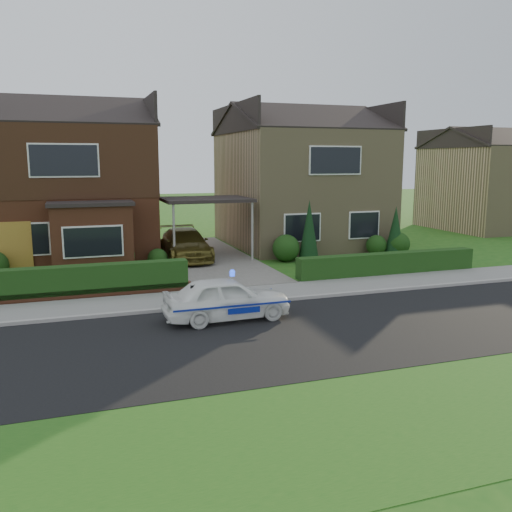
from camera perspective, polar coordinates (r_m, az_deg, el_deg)
name	(u,v)px	position (r m, az deg, el deg)	size (l,w,h in m)	color
ground	(307,332)	(14.31, 5.38, -7.94)	(120.00, 120.00, 0.00)	#1D5416
road	(307,332)	(14.31, 5.38, -7.94)	(60.00, 6.00, 0.02)	black
kerb	(267,301)	(17.00, 1.16, -4.77)	(60.00, 0.16, 0.12)	#9E9993
sidewalk	(256,294)	(17.97, 0.02, -3.99)	(60.00, 2.00, 0.10)	slate
grass_verge	(424,416)	(10.29, 17.30, -15.80)	(60.00, 4.00, 0.01)	#1D5416
driveway	(207,258)	(24.45, -5.21, -0.23)	(3.80, 12.00, 0.12)	#666059
house_left	(66,174)	(26.30, -19.36, 8.19)	(7.50, 9.53, 7.25)	brown
house_right	(300,175)	(28.77, 4.64, 8.54)	(7.50, 8.06, 7.25)	tan
carport_link	(206,201)	(24.08, -5.29, 5.84)	(3.80, 3.00, 2.77)	black
garage_door	(2,250)	(22.75, -25.21, 0.60)	(2.20, 0.10, 2.10)	#87601D
dwarf_wall	(71,295)	(18.19, -18.88, -3.94)	(7.70, 0.25, 0.36)	brown
hedge_left	(72,300)	(18.38, -18.85, -4.37)	(7.50, 0.55, 0.90)	#113510
hedge_right	(387,276)	(21.56, 13.67, -2.03)	(7.50, 0.55, 0.80)	#113510
shrub_left_mid	(118,256)	(22.08, -14.32, -0.04)	(1.32, 1.32, 1.32)	#113510
shrub_left_near	(158,259)	(22.58, -10.31, -0.28)	(0.84, 0.84, 0.84)	#113510
shrub_right_near	(286,248)	(23.82, 3.18, 0.84)	(1.20, 1.20, 1.20)	#113510
shrub_right_mid	(376,245)	(25.98, 12.55, 1.12)	(0.96, 0.96, 0.96)	#113510
shrub_right_far	(398,244)	(26.26, 14.76, 1.25)	(1.08, 1.08, 1.08)	#113510
conifer_a	(309,232)	(23.93, 5.60, 2.54)	(0.90, 0.90, 2.60)	black
conifer_b	(395,232)	(26.07, 14.45, 2.45)	(0.90, 0.90, 2.20)	black
neighbour_right	(490,189)	(38.29, 23.37, 6.53)	(6.50, 7.00, 5.20)	tan
police_car	(227,299)	(15.15, -3.12, -4.51)	(3.25, 3.58, 1.37)	white
driveway_car	(185,244)	(23.98, -7.44, 1.25)	(1.83, 4.50, 1.31)	brown
potted_plant_b	(83,266)	(21.76, -17.72, -0.98)	(0.37, 0.46, 0.84)	gray
potted_plant_c	(165,271)	(20.21, -9.55, -1.53)	(0.45, 0.45, 0.80)	gray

